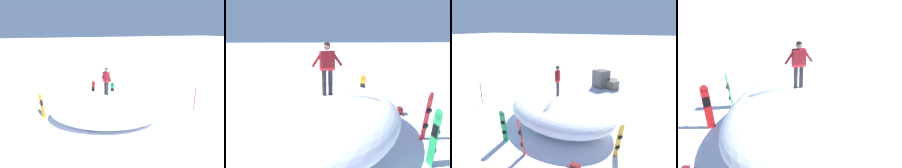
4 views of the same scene
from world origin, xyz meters
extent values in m
plane|color=white|center=(0.00, 0.00, 0.00)|extent=(240.00, 240.00, 0.00)
ellipsoid|color=white|center=(0.42, 0.49, 0.81)|extent=(7.16, 8.10, 1.63)
cylinder|color=black|center=(0.42, 0.63, 2.02)|extent=(0.14, 0.14, 0.79)
cylinder|color=black|center=(0.23, 0.57, 2.02)|extent=(0.14, 0.14, 0.79)
cube|color=maroon|center=(0.33, 0.60, 2.70)|extent=(0.48, 0.33, 0.59)
sphere|color=#936B4C|center=(0.33, 0.60, 3.13)|extent=(0.21, 0.21, 0.21)
cylinder|color=maroon|center=(0.62, 0.69, 2.76)|extent=(0.38, 0.18, 0.49)
cylinder|color=maroon|center=(0.03, 0.52, 2.76)|extent=(0.38, 0.18, 0.49)
sphere|color=black|center=(0.33, 0.60, 3.16)|extent=(0.20, 0.20, 0.20)
cube|color=#1E8C47|center=(-2.46, 2.01, 0.73)|extent=(0.18, 0.30, 1.46)
cylinder|color=#1E8C47|center=(-2.53, 2.01, 1.46)|extent=(0.07, 0.29, 0.29)
cube|color=black|center=(-2.47, 2.01, 0.99)|extent=(0.06, 0.25, 0.35)
cube|color=black|center=(-2.53, 2.01, 0.99)|extent=(0.10, 0.20, 0.12)
cube|color=black|center=(-2.48, 2.01, 0.47)|extent=(0.10, 0.20, 0.12)
cube|color=red|center=(-2.93, 0.64, 0.78)|extent=(0.35, 0.32, 1.55)
cylinder|color=red|center=(-2.98, 0.71, 1.55)|extent=(0.27, 0.20, 0.29)
cube|color=black|center=(-2.94, 0.65, 1.06)|extent=(0.23, 0.17, 0.37)
cube|color=black|center=(-2.97, 0.70, 1.06)|extent=(0.20, 0.17, 0.12)
cube|color=black|center=(-2.94, 0.65, 0.50)|extent=(0.20, 0.17, 0.12)
cylinder|color=#A51E19|center=(0.70, 6.84, 0.77)|extent=(0.06, 0.06, 1.54)
cylinder|color=yellow|center=(0.70, 6.84, 1.26)|extent=(0.10, 0.10, 0.06)
camera|label=1|loc=(11.62, -3.18, 5.43)|focal=33.95mm
camera|label=2|loc=(0.38, 6.91, 3.41)|focal=33.45mm
camera|label=3|loc=(-8.73, -4.01, 5.24)|focal=31.70mm
camera|label=4|loc=(-0.13, -6.20, 5.04)|focal=35.25mm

